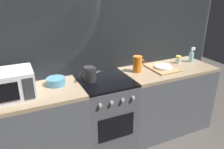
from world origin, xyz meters
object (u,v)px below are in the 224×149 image
at_px(microwave, 8,85).
at_px(mixing_bowl, 56,81).
at_px(stove_unit, 106,114).
at_px(pitcher, 138,64).
at_px(spice_jar, 178,60).
at_px(dish_pile, 162,68).
at_px(spray_bottle, 191,56).
at_px(kettle, 89,74).

height_order(microwave, mixing_bowl, microwave).
distance_m(stove_unit, pitcher, 0.72).
height_order(stove_unit, spice_jar, spice_jar).
relative_size(mixing_bowl, dish_pile, 0.50).
bearing_deg(pitcher, spice_jar, 3.17).
xyz_separation_m(microwave, pitcher, (1.46, 0.08, -0.03)).
relative_size(microwave, mixing_bowl, 2.30).
height_order(microwave, spray_bottle, microwave).
bearing_deg(mixing_bowl, spice_jar, 0.15).
height_order(pitcher, spice_jar, pitcher).
xyz_separation_m(microwave, spice_jar, (2.14, 0.12, -0.08)).
distance_m(microwave, spice_jar, 2.14).
xyz_separation_m(kettle, pitcher, (0.64, 0.02, 0.02)).
relative_size(pitcher, spice_jar, 1.90).
bearing_deg(spice_jar, kettle, -177.36).
relative_size(mixing_bowl, spice_jar, 1.90).
bearing_deg(spice_jar, pitcher, -176.83).
distance_m(mixing_bowl, dish_pile, 1.34).
distance_m(kettle, mixing_bowl, 0.37).
relative_size(stove_unit, microwave, 1.96).
bearing_deg(spray_bottle, dish_pile, -172.70).
xyz_separation_m(microwave, kettle, (0.82, 0.06, -0.05)).
distance_m(microwave, spray_bottle, 2.34).
distance_m(kettle, spice_jar, 1.31).
bearing_deg(kettle, pitcher, 2.08).
bearing_deg(pitcher, stove_unit, -171.67).
height_order(kettle, pitcher, pitcher).
xyz_separation_m(stove_unit, pitcher, (0.47, 0.07, 0.55)).
relative_size(mixing_bowl, pitcher, 1.00).
xyz_separation_m(stove_unit, mixing_bowl, (-0.53, 0.10, 0.49)).
bearing_deg(stove_unit, microwave, -179.29).
bearing_deg(microwave, dish_pile, 0.63).
xyz_separation_m(pitcher, spice_jar, (0.68, 0.04, -0.05)).
height_order(pitcher, spray_bottle, spray_bottle).
relative_size(kettle, spray_bottle, 1.40).
xyz_separation_m(dish_pile, spice_jar, (0.34, 0.10, 0.03)).
xyz_separation_m(microwave, dish_pile, (1.79, 0.02, -0.12)).
distance_m(spice_jar, spray_bottle, 0.21).
xyz_separation_m(stove_unit, spice_jar, (1.14, 0.11, 0.50)).
height_order(kettle, spray_bottle, spray_bottle).
bearing_deg(stove_unit, pitcher, 8.33).
relative_size(stove_unit, pitcher, 4.50).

